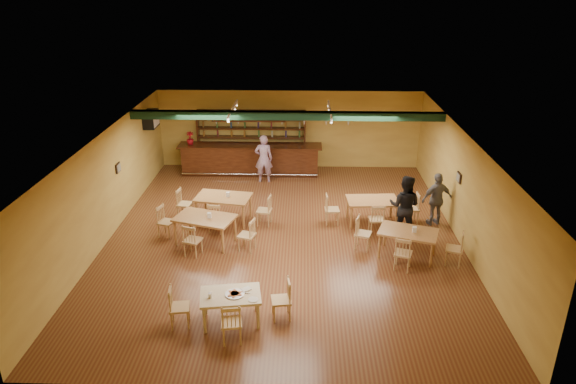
{
  "coord_description": "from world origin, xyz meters",
  "views": [
    {
      "loc": [
        0.53,
        -13.39,
        7.02
      ],
      "look_at": [
        0.11,
        0.6,
        1.15
      ],
      "focal_mm": 32.44,
      "sensor_mm": 36.0,
      "label": 1
    }
  ],
  "objects_px": {
    "dining_table_a": "(224,209)",
    "patron_bar": "(264,159)",
    "bar_counter": "(250,159)",
    "patron_right_a": "(404,206)",
    "dining_table_d": "(407,244)",
    "near_table": "(231,308)",
    "dining_table_c": "(206,230)",
    "dining_table_b": "(372,211)"
  },
  "relations": [
    {
      "from": "bar_counter",
      "to": "dining_table_d",
      "type": "height_order",
      "value": "bar_counter"
    },
    {
      "from": "bar_counter",
      "to": "near_table",
      "type": "xyz_separation_m",
      "value": [
        0.47,
        -9.16,
        -0.22
      ]
    },
    {
      "from": "bar_counter",
      "to": "dining_table_c",
      "type": "xyz_separation_m",
      "value": [
        -0.72,
        -5.6,
        -0.16
      ]
    },
    {
      "from": "patron_bar",
      "to": "dining_table_d",
      "type": "bearing_deg",
      "value": 124.57
    },
    {
      "from": "near_table",
      "to": "patron_right_a",
      "type": "height_order",
      "value": "patron_right_a"
    },
    {
      "from": "dining_table_a",
      "to": "dining_table_c",
      "type": "distance_m",
      "value": 1.47
    },
    {
      "from": "dining_table_a",
      "to": "dining_table_c",
      "type": "xyz_separation_m",
      "value": [
        -0.31,
        -1.44,
        -0.0
      ]
    },
    {
      "from": "bar_counter",
      "to": "patron_bar",
      "type": "height_order",
      "value": "patron_bar"
    },
    {
      "from": "bar_counter",
      "to": "patron_right_a",
      "type": "height_order",
      "value": "patron_right_a"
    },
    {
      "from": "dining_table_a",
      "to": "patron_bar",
      "type": "bearing_deg",
      "value": 82.83
    },
    {
      "from": "dining_table_c",
      "to": "near_table",
      "type": "xyz_separation_m",
      "value": [
        1.19,
        -3.56,
        -0.06
      ]
    },
    {
      "from": "patron_right_a",
      "to": "dining_table_d",
      "type": "bearing_deg",
      "value": 106.46
    },
    {
      "from": "dining_table_a",
      "to": "dining_table_d",
      "type": "height_order",
      "value": "dining_table_a"
    },
    {
      "from": "dining_table_b",
      "to": "dining_table_c",
      "type": "height_order",
      "value": "dining_table_c"
    },
    {
      "from": "patron_right_a",
      "to": "dining_table_a",
      "type": "bearing_deg",
      "value": 12.41
    },
    {
      "from": "dining_table_a",
      "to": "patron_bar",
      "type": "xyz_separation_m",
      "value": [
        0.98,
        3.33,
        0.48
      ]
    },
    {
      "from": "dining_table_c",
      "to": "dining_table_b",
      "type": "bearing_deg",
      "value": 34.16
    },
    {
      "from": "dining_table_d",
      "to": "patron_right_a",
      "type": "bearing_deg",
      "value": 104.62
    },
    {
      "from": "dining_table_a",
      "to": "dining_table_d",
      "type": "xyz_separation_m",
      "value": [
        5.21,
        -2.02,
        -0.03
      ]
    },
    {
      "from": "dining_table_d",
      "to": "dining_table_a",
      "type": "bearing_deg",
      "value": 177.85
    },
    {
      "from": "bar_counter",
      "to": "dining_table_b",
      "type": "xyz_separation_m",
      "value": [
        4.09,
        -4.15,
        -0.18
      ]
    },
    {
      "from": "dining_table_a",
      "to": "patron_right_a",
      "type": "bearing_deg",
      "value": 0.81
    },
    {
      "from": "dining_table_a",
      "to": "dining_table_d",
      "type": "relative_size",
      "value": 1.08
    },
    {
      "from": "dining_table_c",
      "to": "bar_counter",
      "type": "bearing_deg",
      "value": 100.07
    },
    {
      "from": "bar_counter",
      "to": "dining_table_b",
      "type": "height_order",
      "value": "bar_counter"
    },
    {
      "from": "dining_table_b",
      "to": "near_table",
      "type": "height_order",
      "value": "dining_table_b"
    },
    {
      "from": "dining_table_b",
      "to": "patron_bar",
      "type": "relative_size",
      "value": 0.86
    },
    {
      "from": "near_table",
      "to": "dining_table_d",
      "type": "bearing_deg",
      "value": 25.92
    },
    {
      "from": "dining_table_a",
      "to": "patron_right_a",
      "type": "relative_size",
      "value": 0.88
    },
    {
      "from": "dining_table_d",
      "to": "patron_bar",
      "type": "relative_size",
      "value": 0.85
    },
    {
      "from": "dining_table_b",
      "to": "dining_table_a",
      "type": "bearing_deg",
      "value": 176.27
    },
    {
      "from": "patron_bar",
      "to": "patron_right_a",
      "type": "relative_size",
      "value": 0.96
    },
    {
      "from": "bar_counter",
      "to": "dining_table_b",
      "type": "relative_size",
      "value": 3.53
    },
    {
      "from": "patron_bar",
      "to": "near_table",
      "type": "bearing_deg",
      "value": 85.54
    },
    {
      "from": "dining_table_c",
      "to": "dining_table_d",
      "type": "xyz_separation_m",
      "value": [
        5.52,
        -0.58,
        -0.03
      ]
    },
    {
      "from": "bar_counter",
      "to": "patron_right_a",
      "type": "distance_m",
      "value": 6.97
    },
    {
      "from": "dining_table_a",
      "to": "patron_bar",
      "type": "relative_size",
      "value": 0.92
    },
    {
      "from": "near_table",
      "to": "patron_bar",
      "type": "height_order",
      "value": "patron_bar"
    },
    {
      "from": "dining_table_c",
      "to": "patron_right_a",
      "type": "bearing_deg",
      "value": 24.0
    },
    {
      "from": "dining_table_c",
      "to": "patron_bar",
      "type": "bearing_deg",
      "value": 92.27
    },
    {
      "from": "patron_bar",
      "to": "dining_table_a",
      "type": "bearing_deg",
      "value": 69.81
    },
    {
      "from": "dining_table_b",
      "to": "dining_table_c",
      "type": "bearing_deg",
      "value": -167.08
    }
  ]
}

